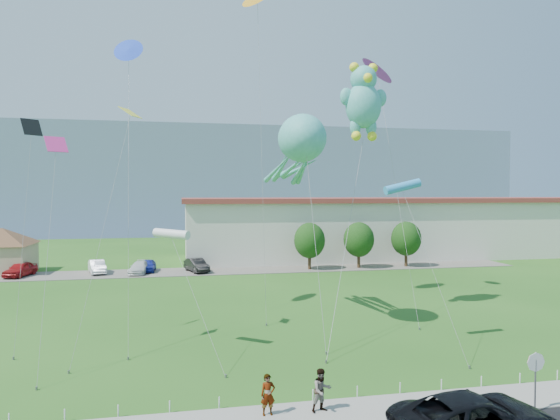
% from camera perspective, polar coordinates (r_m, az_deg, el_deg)
% --- Properties ---
extents(ground, '(160.00, 160.00, 0.00)m').
position_cam_1_polar(ground, '(23.87, 0.46, -19.96)').
color(ground, '#255518').
rests_on(ground, ground).
extents(sidewalk, '(80.00, 2.50, 0.10)m').
position_cam_1_polar(sidewalk, '(21.39, 2.06, -22.53)').
color(sidewalk, gray).
rests_on(sidewalk, ground).
extents(parking_strip, '(70.00, 6.00, 0.06)m').
position_cam_1_polar(parking_strip, '(57.55, -6.62, -6.91)').
color(parking_strip, '#59544C').
rests_on(parking_strip, ground).
extents(hill_ridge, '(160.00, 50.00, 25.00)m').
position_cam_1_polar(hill_ridge, '(141.80, -9.36, 3.42)').
color(hill_ridge, slate).
rests_on(hill_ridge, ground).
extents(pavilion, '(9.20, 9.20, 5.00)m').
position_cam_1_polar(pavilion, '(63.08, -29.20, -3.63)').
color(pavilion, tan).
rests_on(pavilion, ground).
extents(warehouse, '(61.00, 15.00, 8.20)m').
position_cam_1_polar(warehouse, '(72.56, 13.70, -1.85)').
color(warehouse, beige).
rests_on(warehouse, ground).
extents(stop_sign, '(0.80, 0.07, 2.50)m').
position_cam_1_polar(stop_sign, '(23.46, 27.18, -15.74)').
color(stop_sign, slate).
rests_on(stop_sign, ground).
extents(rope_fence, '(26.05, 0.05, 0.50)m').
position_cam_1_polar(rope_fence, '(22.60, 1.17, -20.58)').
color(rope_fence, white).
rests_on(rope_fence, ground).
extents(tree_near, '(3.60, 3.60, 5.47)m').
position_cam_1_polar(tree_near, '(57.80, 3.39, -3.50)').
color(tree_near, '#3F2B19').
rests_on(tree_near, ground).
extents(tree_mid, '(3.60, 3.60, 5.47)m').
position_cam_1_polar(tree_mid, '(59.58, 9.00, -3.36)').
color(tree_mid, '#3F2B19').
rests_on(tree_mid, ground).
extents(tree_far, '(3.60, 3.60, 5.47)m').
position_cam_1_polar(tree_far, '(61.90, 14.23, -3.20)').
color(tree_far, '#3F2B19').
rests_on(tree_far, ground).
extents(suv, '(6.29, 3.28, 1.69)m').
position_cam_1_polar(suv, '(20.40, 21.51, -21.30)').
color(suv, black).
rests_on(suv, road).
extents(pedestrian_left, '(0.62, 0.43, 1.63)m').
position_cam_1_polar(pedestrian_left, '(21.08, -1.39, -20.35)').
color(pedestrian_left, gray).
rests_on(pedestrian_left, sidewalk).
extents(pedestrian_right, '(0.97, 0.82, 1.74)m').
position_cam_1_polar(pedestrian_right, '(21.41, 4.79, -19.83)').
color(pedestrian_right, gray).
rests_on(pedestrian_right, sidewalk).
extents(parked_car_red, '(2.85, 4.78, 1.52)m').
position_cam_1_polar(parked_car_red, '(59.85, -27.56, -6.01)').
color(parked_car_red, '#A11318').
rests_on(parked_car_red, parking_strip).
extents(parked_car_silver, '(2.65, 4.64, 1.45)m').
position_cam_1_polar(parked_car_silver, '(58.73, -20.17, -6.10)').
color(parked_car_silver, silver).
rests_on(parked_car_silver, parking_strip).
extents(parked_car_white, '(2.49, 4.64, 1.28)m').
position_cam_1_polar(parked_car_white, '(57.21, -15.75, -6.35)').
color(parked_car_white, silver).
rests_on(parked_car_white, parking_strip).
extents(parked_car_blue, '(1.71, 3.96, 1.33)m').
position_cam_1_polar(parked_car_blue, '(58.30, -14.84, -6.16)').
color(parked_car_blue, '#1B2999').
rests_on(parked_car_blue, parking_strip).
extents(parked_car_black, '(2.92, 4.75, 1.48)m').
position_cam_1_polar(parked_car_black, '(56.96, -9.52, -6.23)').
color(parked_car_black, black).
rests_on(parked_car_black, parking_strip).
extents(octopus_kite, '(3.04, 11.03, 13.90)m').
position_cam_1_polar(octopus_kite, '(32.90, 2.10, 6.92)').
color(octopus_kite, teal).
rests_on(octopus_kite, ground).
extents(teddy_bear_kite, '(7.50, 11.02, 18.35)m').
position_cam_1_polar(teddy_bear_kite, '(37.63, 9.52, 12.32)').
color(teddy_bear_kite, teal).
rests_on(teddy_bear_kite, ground).
extents(small_kite_pink, '(1.29, 6.10, 12.02)m').
position_cam_1_polar(small_kite_pink, '(29.53, -24.39, 4.39)').
color(small_kite_pink, '#D22E84').
rests_on(small_kite_pink, ground).
extents(small_kite_black, '(1.29, 4.00, 13.23)m').
position_cam_1_polar(small_kite_black, '(32.74, -26.70, 5.94)').
color(small_kite_black, black).
rests_on(small_kite_black, ground).
extents(small_kite_orange, '(1.80, 6.58, 24.68)m').
position_cam_1_polar(small_kite_orange, '(41.33, -2.58, 22.28)').
color(small_kite_orange, orange).
rests_on(small_kite_orange, ground).
extents(small_kite_white, '(2.90, 5.52, 7.08)m').
position_cam_1_polar(small_kite_white, '(28.21, -12.27, -2.78)').
color(small_kite_white, white).
rests_on(small_kite_white, ground).
extents(small_kite_blue, '(1.80, 10.22, 19.68)m').
position_cam_1_polar(small_kite_blue, '(37.99, -16.91, 16.49)').
color(small_kite_blue, blue).
rests_on(small_kite_blue, ground).
extents(small_kite_cyan, '(2.18, 5.14, 9.71)m').
position_cam_1_polar(small_kite_cyan, '(29.28, 13.87, 2.46)').
color(small_kite_cyan, '#2F93D7').
rests_on(small_kite_cyan, ground).
extents(small_kite_purple, '(2.04, 10.83, 19.87)m').
position_cam_1_polar(small_kite_purple, '(43.85, 11.17, 14.78)').
color(small_kite_purple, purple).
rests_on(small_kite_purple, ground).
extents(small_kite_yellow, '(3.28, 5.57, 14.08)m').
position_cam_1_polar(small_kite_yellow, '(30.43, -17.44, 7.61)').
color(small_kite_yellow, yellow).
rests_on(small_kite_yellow, ground).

